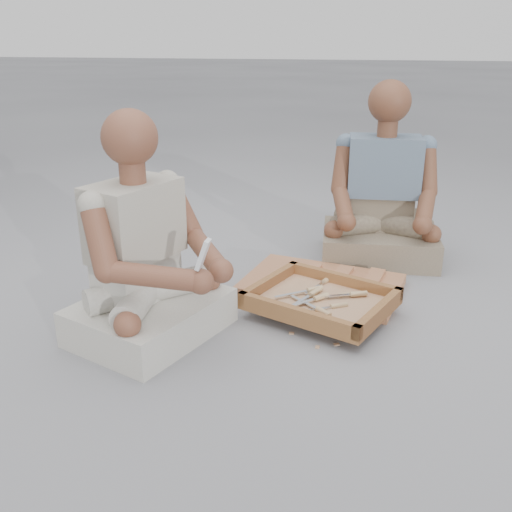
% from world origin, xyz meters
% --- Properties ---
extents(ground, '(60.00, 60.00, 0.00)m').
position_xyz_m(ground, '(0.00, 0.00, 0.00)').
color(ground, gray).
rests_on(ground, ground).
extents(carved_panel, '(0.74, 0.55, 0.04)m').
position_xyz_m(carved_panel, '(0.19, 0.55, 0.02)').
color(carved_panel, '#AB6A42').
rests_on(carved_panel, ground).
extents(tool_tray, '(0.64, 0.58, 0.07)m').
position_xyz_m(tool_tray, '(0.22, 0.29, 0.07)').
color(tool_tray, brown).
rests_on(tool_tray, carved_panel).
extents(chisel_0, '(0.11, 0.21, 0.02)m').
position_xyz_m(chisel_0, '(0.18, 0.32, 0.08)').
color(chisel_0, silver).
rests_on(chisel_0, tool_tray).
extents(chisel_1, '(0.21, 0.10, 0.02)m').
position_xyz_m(chisel_1, '(0.35, 0.35, 0.08)').
color(chisel_1, silver).
rests_on(chisel_1, tool_tray).
extents(chisel_2, '(0.18, 0.15, 0.02)m').
position_xyz_m(chisel_2, '(0.17, 0.36, 0.08)').
color(chisel_2, silver).
rests_on(chisel_2, tool_tray).
extents(chisel_3, '(0.20, 0.13, 0.02)m').
position_xyz_m(chisel_3, '(0.30, 0.35, 0.07)').
color(chisel_3, silver).
rests_on(chisel_3, tool_tray).
extents(chisel_4, '(0.18, 0.15, 0.02)m').
position_xyz_m(chisel_4, '(0.23, 0.18, 0.08)').
color(chisel_4, silver).
rests_on(chisel_4, tool_tray).
extents(chisel_5, '(0.20, 0.13, 0.02)m').
position_xyz_m(chisel_5, '(0.28, 0.24, 0.07)').
color(chisel_5, silver).
rests_on(chisel_5, tool_tray).
extents(chisel_6, '(0.16, 0.18, 0.02)m').
position_xyz_m(chisel_6, '(0.21, 0.28, 0.08)').
color(chisel_6, silver).
rests_on(chisel_6, tool_tray).
extents(chisel_7, '(0.10, 0.21, 0.02)m').
position_xyz_m(chisel_7, '(0.22, 0.48, 0.08)').
color(chisel_7, silver).
rests_on(chisel_7, tool_tray).
extents(wood_chip_0, '(0.02, 0.02, 0.00)m').
position_xyz_m(wood_chip_0, '(0.14, 0.12, 0.00)').
color(wood_chip_0, tan).
rests_on(wood_chip_0, ground).
extents(wood_chip_1, '(0.02, 0.02, 0.00)m').
position_xyz_m(wood_chip_1, '(0.25, 0.04, 0.00)').
color(wood_chip_1, tan).
rests_on(wood_chip_1, ground).
extents(wood_chip_2, '(0.02, 0.02, 0.00)m').
position_xyz_m(wood_chip_2, '(0.46, 0.47, 0.00)').
color(wood_chip_2, tan).
rests_on(wood_chip_2, ground).
extents(wood_chip_3, '(0.02, 0.02, 0.00)m').
position_xyz_m(wood_chip_3, '(0.54, 0.58, 0.00)').
color(wood_chip_3, tan).
rests_on(wood_chip_3, ground).
extents(wood_chip_4, '(0.02, 0.02, 0.00)m').
position_xyz_m(wood_chip_4, '(0.47, 0.66, 0.00)').
color(wood_chip_4, tan).
rests_on(wood_chip_4, ground).
extents(wood_chip_5, '(0.02, 0.02, 0.00)m').
position_xyz_m(wood_chip_5, '(0.50, 0.69, 0.00)').
color(wood_chip_5, tan).
rests_on(wood_chip_5, ground).
extents(wood_chip_6, '(0.02, 0.02, 0.00)m').
position_xyz_m(wood_chip_6, '(0.15, 0.64, 0.00)').
color(wood_chip_6, tan).
rests_on(wood_chip_6, ground).
extents(wood_chip_7, '(0.02, 0.02, 0.00)m').
position_xyz_m(wood_chip_7, '(0.31, 0.07, 0.00)').
color(wood_chip_7, tan).
rests_on(wood_chip_7, ground).
extents(craftsman, '(0.63, 0.65, 0.84)m').
position_xyz_m(craftsman, '(-0.39, -0.00, 0.28)').
color(craftsman, beige).
rests_on(craftsman, ground).
extents(companion, '(0.60, 0.51, 0.88)m').
position_xyz_m(companion, '(0.42, 1.04, 0.29)').
color(companion, gray).
rests_on(companion, ground).
extents(mobile_phone, '(0.05, 0.04, 0.10)m').
position_xyz_m(mobile_phone, '(-0.11, -0.16, 0.40)').
color(mobile_phone, silver).
rests_on(mobile_phone, craftsman).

